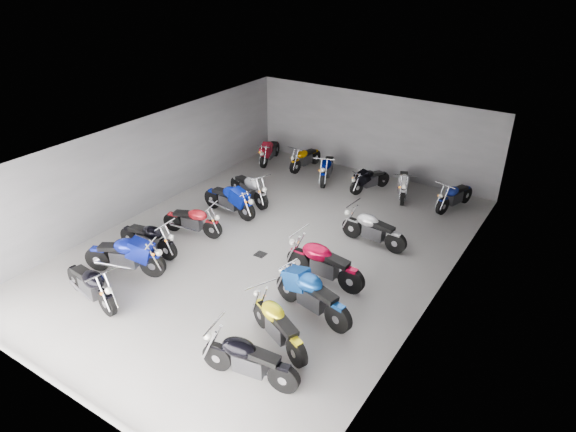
% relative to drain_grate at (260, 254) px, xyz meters
% --- Properties ---
extents(ground, '(14.00, 14.00, 0.00)m').
position_rel_drain_grate_xyz_m(ground, '(0.00, 0.50, -0.01)').
color(ground, gray).
rests_on(ground, ground).
extents(wall_back, '(10.00, 0.10, 3.20)m').
position_rel_drain_grate_xyz_m(wall_back, '(0.00, 7.50, 1.59)').
color(wall_back, slate).
rests_on(wall_back, ground).
extents(wall_left, '(0.10, 14.00, 3.20)m').
position_rel_drain_grate_xyz_m(wall_left, '(-5.00, 0.50, 1.59)').
color(wall_left, slate).
rests_on(wall_left, ground).
extents(wall_right, '(0.10, 14.00, 3.20)m').
position_rel_drain_grate_xyz_m(wall_right, '(5.00, 0.50, 1.59)').
color(wall_right, slate).
rests_on(wall_right, ground).
extents(ceiling, '(10.00, 14.00, 0.04)m').
position_rel_drain_grate_xyz_m(ceiling, '(0.00, 0.50, 3.21)').
color(ceiling, black).
rests_on(ceiling, wall_back).
extents(drain_grate, '(0.32, 0.32, 0.01)m').
position_rel_drain_grate_xyz_m(drain_grate, '(0.00, 0.00, 0.00)').
color(drain_grate, black).
rests_on(drain_grate, ground).
extents(motorcycle_left_a, '(2.22, 0.58, 0.98)m').
position_rel_drain_grate_xyz_m(motorcycle_left_a, '(-2.24, -4.18, 0.53)').
color(motorcycle_left_a, black).
rests_on(motorcycle_left_a, ground).
extents(motorcycle_left_b, '(2.26, 1.01, 1.04)m').
position_rel_drain_grate_xyz_m(motorcycle_left_b, '(-2.53, -2.80, 0.56)').
color(motorcycle_left_b, black).
rests_on(motorcycle_left_b, ground).
extents(motorcycle_left_c, '(2.13, 0.45, 0.94)m').
position_rel_drain_grate_xyz_m(motorcycle_left_c, '(-2.80, -1.71, 0.51)').
color(motorcycle_left_c, black).
rests_on(motorcycle_left_c, ground).
extents(motorcycle_left_d, '(2.02, 0.61, 0.90)m').
position_rel_drain_grate_xyz_m(motorcycle_left_d, '(-2.47, -0.16, 0.48)').
color(motorcycle_left_d, black).
rests_on(motorcycle_left_d, ground).
extents(motorcycle_left_e, '(2.23, 0.48, 0.98)m').
position_rel_drain_grate_xyz_m(motorcycle_left_e, '(-2.38, 1.55, 0.53)').
color(motorcycle_left_e, black).
rests_on(motorcycle_left_e, ground).
extents(motorcycle_left_f, '(2.12, 0.87, 0.97)m').
position_rel_drain_grate_xyz_m(motorcycle_left_f, '(-2.41, 2.67, 0.52)').
color(motorcycle_left_f, black).
rests_on(motorcycle_left_f, ground).
extents(motorcycle_right_a, '(2.22, 0.57, 0.98)m').
position_rel_drain_grate_xyz_m(motorcycle_right_a, '(2.69, -4.12, 0.53)').
color(motorcycle_right_a, black).
rests_on(motorcycle_right_a, ground).
extents(motorcycle_right_b, '(2.05, 1.05, 0.96)m').
position_rel_drain_grate_xyz_m(motorcycle_right_b, '(2.58, -2.88, 0.52)').
color(motorcycle_right_b, black).
rests_on(motorcycle_right_b, ground).
extents(motorcycle_right_c, '(2.38, 0.71, 1.06)m').
position_rel_drain_grate_xyz_m(motorcycle_right_c, '(2.67, -1.55, 0.57)').
color(motorcycle_right_c, black).
rests_on(motorcycle_right_c, ground).
extents(motorcycle_right_d, '(2.39, 0.49, 1.05)m').
position_rel_drain_grate_xyz_m(motorcycle_right_d, '(2.22, -0.17, 0.57)').
color(motorcycle_right_d, black).
rests_on(motorcycle_right_d, ground).
extents(motorcycle_right_f, '(2.16, 0.46, 0.95)m').
position_rel_drain_grate_xyz_m(motorcycle_right_f, '(2.50, 2.36, 0.51)').
color(motorcycle_right_f, black).
rests_on(motorcycle_right_f, ground).
extents(motorcycle_back_a, '(0.65, 1.99, 0.89)m').
position_rel_drain_grate_xyz_m(motorcycle_back_a, '(-3.99, 6.19, 0.48)').
color(motorcycle_back_a, black).
rests_on(motorcycle_back_a, ground).
extents(motorcycle_back_b, '(0.43, 1.94, 0.85)m').
position_rel_drain_grate_xyz_m(motorcycle_back_b, '(-2.36, 6.37, 0.46)').
color(motorcycle_back_b, black).
rests_on(motorcycle_back_b, ground).
extents(motorcycle_back_c, '(0.84, 2.06, 0.94)m').
position_rel_drain_grate_xyz_m(motorcycle_back_c, '(-1.04, 5.83, 0.51)').
color(motorcycle_back_c, black).
rests_on(motorcycle_back_c, ground).
extents(motorcycle_back_d, '(0.83, 1.76, 0.82)m').
position_rel_drain_grate_xyz_m(motorcycle_back_d, '(0.76, 5.85, 0.44)').
color(motorcycle_back_d, black).
rests_on(motorcycle_back_d, ground).
extents(motorcycle_back_e, '(0.89, 1.99, 0.92)m').
position_rel_drain_grate_xyz_m(motorcycle_back_e, '(1.99, 6.06, 0.49)').
color(motorcycle_back_e, black).
rests_on(motorcycle_back_e, ground).
extents(motorcycle_back_f, '(0.70, 1.94, 0.87)m').
position_rel_drain_grate_xyz_m(motorcycle_back_f, '(3.83, 6.11, 0.47)').
color(motorcycle_back_f, black).
rests_on(motorcycle_back_f, ground).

